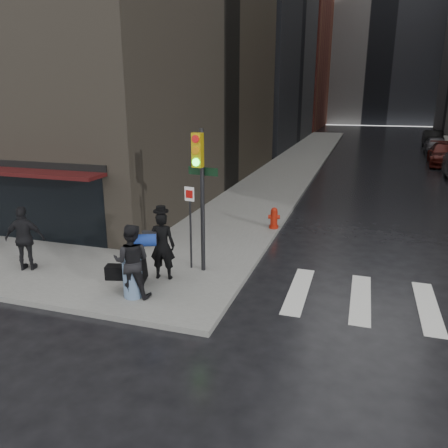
# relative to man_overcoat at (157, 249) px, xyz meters

# --- Properties ---
(ground) EXTENTS (140.00, 140.00, 0.00)m
(ground) POSITION_rel_man_overcoat_xyz_m (0.28, -0.23, -1.03)
(ground) COLOR black
(ground) RESTS_ON ground
(sidewalk_left) EXTENTS (4.00, 50.00, 0.15)m
(sidewalk_left) POSITION_rel_man_overcoat_xyz_m (0.28, 26.77, -0.96)
(sidewalk_left) COLOR slate
(sidewalk_left) RESTS_ON ground
(bldg_left_far) EXTENTS (22.00, 20.00, 26.00)m
(bldg_left_far) POSITION_rel_man_overcoat_xyz_m (-12.72, 61.77, 11.97)
(bldg_left_far) COLOR brown
(bldg_left_far) RESTS_ON ground
(bldg_distant) EXTENTS (40.00, 12.00, 32.00)m
(bldg_distant) POSITION_rel_man_overcoat_xyz_m (6.28, 77.77, 14.97)
(bldg_distant) COLOR gray
(bldg_distant) RESTS_ON ground
(storefront) EXTENTS (8.40, 1.11, 2.83)m
(storefront) POSITION_rel_man_overcoat_xyz_m (-6.72, 1.67, 0.79)
(storefront) COLOR black
(storefront) RESTS_ON ground
(man_overcoat) EXTENTS (1.09, 1.22, 2.10)m
(man_overcoat) POSITION_rel_man_overcoat_xyz_m (0.00, 0.00, 0.00)
(man_overcoat) COLOR black
(man_overcoat) RESTS_ON ground
(man_jeans) EXTENTS (1.39, 0.93, 1.90)m
(man_jeans) POSITION_rel_man_overcoat_xyz_m (-0.13, -1.17, 0.07)
(man_jeans) COLOR black
(man_jeans) RESTS_ON ground
(man_greycoat) EXTENTS (1.20, 0.80, 1.89)m
(man_greycoat) POSITION_rel_man_overcoat_xyz_m (-3.94, -0.51, 0.06)
(man_greycoat) COLOR black
(man_greycoat) RESTS_ON ground
(traffic_light) EXTENTS (1.01, 0.53, 4.05)m
(traffic_light) POSITION_rel_man_overcoat_xyz_m (0.91, 0.91, 1.73)
(traffic_light) COLOR black
(traffic_light) RESTS_ON ground
(fire_hydrant) EXTENTS (0.47, 0.36, 0.81)m
(fire_hydrant) POSITION_rel_man_overcoat_xyz_m (2.08, 5.73, -0.52)
(fire_hydrant) COLOR maroon
(fire_hydrant) RESTS_ON ground
(parked_car_3) EXTENTS (2.64, 5.72, 1.62)m
(parked_car_3) POSITION_rel_man_overcoat_xyz_m (10.90, 25.94, -0.22)
(parked_car_3) COLOR #41100D
(parked_car_3) RESTS_ON ground
(parked_car_4) EXTENTS (2.05, 4.65, 1.56)m
(parked_car_4) POSITION_rel_man_overcoat_xyz_m (11.11, 32.42, -0.25)
(parked_car_4) COLOR #49494D
(parked_car_4) RESTS_ON ground
(parked_car_5) EXTENTS (1.91, 4.99, 1.62)m
(parked_car_5) POSITION_rel_man_overcoat_xyz_m (11.64, 38.90, -0.22)
(parked_car_5) COLOR black
(parked_car_5) RESTS_ON ground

